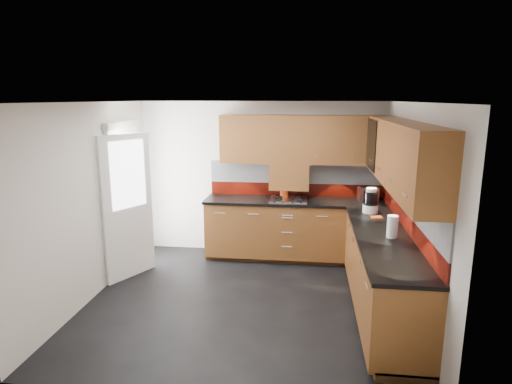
# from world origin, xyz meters

# --- Properties ---
(room) EXTENTS (4.00, 3.80, 2.64)m
(room) POSITION_xyz_m (0.00, 0.00, 1.50)
(room) COLOR black
(base_cabinets) EXTENTS (2.70, 3.20, 0.95)m
(base_cabinets) POSITION_xyz_m (1.07, 0.72, 0.44)
(base_cabinets) COLOR #5D3814
(base_cabinets) RESTS_ON room
(countertop) EXTENTS (2.72, 3.22, 0.04)m
(countertop) POSITION_xyz_m (1.05, 0.70, 0.92)
(countertop) COLOR black
(countertop) RESTS_ON base_cabinets
(backsplash) EXTENTS (2.70, 3.20, 0.54)m
(backsplash) POSITION_xyz_m (1.28, 0.93, 1.21)
(backsplash) COLOR maroon
(backsplash) RESTS_ON countertop
(upper_cabinets) EXTENTS (2.50, 3.20, 0.72)m
(upper_cabinets) POSITION_xyz_m (1.23, 0.78, 1.84)
(upper_cabinets) COLOR #5D3814
(upper_cabinets) RESTS_ON room
(extractor_hood) EXTENTS (0.60, 0.33, 0.40)m
(extractor_hood) POSITION_xyz_m (0.45, 1.64, 1.28)
(extractor_hood) COLOR #5D3814
(extractor_hood) RESTS_ON room
(glass_cabinet) EXTENTS (0.32, 0.80, 0.66)m
(glass_cabinet) POSITION_xyz_m (1.71, 1.07, 1.87)
(glass_cabinet) COLOR black
(glass_cabinet) RESTS_ON room
(back_door) EXTENTS (0.42, 1.19, 2.04)m
(back_door) POSITION_xyz_m (-1.78, 0.75, 1.03)
(back_door) COLOR white
(back_door) RESTS_ON room
(gas_hob) EXTENTS (0.56, 0.49, 0.04)m
(gas_hob) POSITION_xyz_m (0.45, 1.47, 0.95)
(gas_hob) COLOR silver
(gas_hob) RESTS_ON countertop
(utensil_pot) EXTENTS (0.13, 0.13, 0.47)m
(utensil_pot) POSITION_xyz_m (0.37, 1.62, 1.04)
(utensil_pot) COLOR #C34012
(utensil_pot) RESTS_ON countertop
(toaster) EXTENTS (0.31, 0.23, 0.21)m
(toaster) POSITION_xyz_m (1.63, 1.59, 1.04)
(toaster) COLOR silver
(toaster) RESTS_ON countertop
(food_processor) EXTENTS (0.20, 0.20, 0.34)m
(food_processor) POSITION_xyz_m (1.57, 0.88, 1.09)
(food_processor) COLOR white
(food_processor) RESTS_ON countertop
(paper_towel) EXTENTS (0.15, 0.15, 0.25)m
(paper_towel) POSITION_xyz_m (1.67, -0.15, 1.06)
(paper_towel) COLOR white
(paper_towel) RESTS_ON countertop
(orange_cloth) EXTENTS (0.15, 0.13, 0.02)m
(orange_cloth) POSITION_xyz_m (1.62, 0.63, 0.95)
(orange_cloth) COLOR #E85219
(orange_cloth) RESTS_ON countertop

